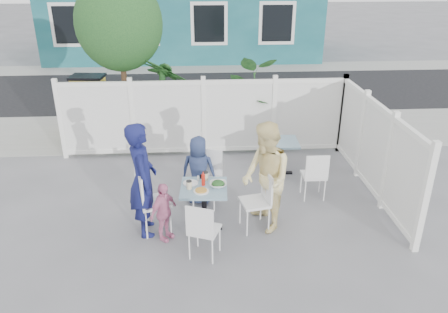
{
  "coord_description": "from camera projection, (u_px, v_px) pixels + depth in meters",
  "views": [
    {
      "loc": [
        -0.03,
        -6.15,
        3.76
      ],
      "look_at": [
        0.36,
        -0.05,
        1.03
      ],
      "focal_mm": 35.0,
      "sensor_mm": 36.0,
      "label": 1
    }
  ],
  "objects": [
    {
      "name": "plate_main",
      "position": [
        201.0,
        191.0,
        6.3
      ],
      "size": [
        0.23,
        0.23,
        0.01
      ],
      "primitive_type": "cylinder",
      "color": "white",
      "rests_on": "main_table"
    },
    {
      "name": "man",
      "position": [
        143.0,
        180.0,
        6.32
      ],
      "size": [
        0.53,
        0.7,
        1.74
      ],
      "primitive_type": "imported",
      "rotation": [
        0.0,
        0.0,
        1.75
      ],
      "color": "#13174D",
      "rests_on": "ground"
    },
    {
      "name": "fence_back",
      "position": [
        204.0,
        119.0,
        9.01
      ],
      "size": [
        5.86,
        0.08,
        1.6
      ],
      "color": "white",
      "rests_on": "ground"
    },
    {
      "name": "chair_right",
      "position": [
        260.0,
        196.0,
        6.55
      ],
      "size": [
        0.48,
        0.49,
        0.93
      ],
      "rotation": [
        0.0,
        0.0,
        1.78
      ],
      "color": "white",
      "rests_on": "ground"
    },
    {
      "name": "near_sidewalk",
      "position": [
        199.0,
        131.0,
        10.6
      ],
      "size": [
        24.0,
        2.6,
        0.01
      ],
      "primitive_type": "cube",
      "color": "gray",
      "rests_on": "ground"
    },
    {
      "name": "fence_right",
      "position": [
        374.0,
        150.0,
        7.54
      ],
      "size": [
        0.08,
        3.66,
        1.6
      ],
      "rotation": [
        0.0,
        0.0,
        1.57
      ],
      "color": "white",
      "rests_on": "ground"
    },
    {
      "name": "chair_spare",
      "position": [
        315.0,
        173.0,
        7.37
      ],
      "size": [
        0.39,
        0.38,
        0.86
      ],
      "rotation": [
        0.0,
        0.0,
        -0.0
      ],
      "color": "white",
      "rests_on": "ground"
    },
    {
      "name": "boy",
      "position": [
        199.0,
        170.0,
        7.25
      ],
      "size": [
        0.64,
        0.48,
        1.18
      ],
      "primitive_type": "imported",
      "rotation": [
        0.0,
        0.0,
        2.95
      ],
      "color": "navy",
      "rests_on": "ground"
    },
    {
      "name": "chair_near",
      "position": [
        202.0,
        227.0,
        5.86
      ],
      "size": [
        0.5,
        0.49,
        0.86
      ],
      "rotation": [
        0.0,
        0.0,
        -0.37
      ],
      "color": "white",
      "rests_on": "ground"
    },
    {
      "name": "spare_table",
      "position": [
        281.0,
        149.0,
        8.25
      ],
      "size": [
        0.67,
        0.67,
        0.68
      ],
      "rotation": [
        0.0,
        0.0,
        -0.04
      ],
      "color": "slate",
      "rests_on": "ground"
    },
    {
      "name": "pepper_shaker",
      "position": [
        201.0,
        177.0,
        6.67
      ],
      "size": [
        0.03,
        0.03,
        0.06
      ],
      "primitive_type": "cylinder",
      "color": "black",
      "rests_on": "main_table"
    },
    {
      "name": "woman",
      "position": [
        266.0,
        178.0,
        6.44
      ],
      "size": [
        0.82,
        0.95,
        1.69
      ],
      "primitive_type": "imported",
      "rotation": [
        0.0,
        0.0,
        -1.33
      ],
      "color": "#F6D04C",
      "rests_on": "ground"
    },
    {
      "name": "ground",
      "position": [
        202.0,
        213.0,
        7.14
      ],
      "size": [
        80.0,
        80.0,
        0.0
      ],
      "primitive_type": "plane",
      "color": "slate"
    },
    {
      "name": "plate_side",
      "position": [
        191.0,
        183.0,
        6.53
      ],
      "size": [
        0.23,
        0.23,
        0.02
      ],
      "primitive_type": "cylinder",
      "color": "white",
      "rests_on": "main_table"
    },
    {
      "name": "toddler",
      "position": [
        164.0,
        212.0,
        6.3
      ],
      "size": [
        0.5,
        0.56,
        0.91
      ],
      "primitive_type": "imported",
      "rotation": [
        0.0,
        0.0,
        0.92
      ],
      "color": "pink",
      "rests_on": "ground"
    },
    {
      "name": "main_table",
      "position": [
        204.0,
        197.0,
        6.5
      ],
      "size": [
        0.72,
        0.72,
        0.72
      ],
      "rotation": [
        0.0,
        0.0,
        -0.06
      ],
      "color": "slate",
      "rests_on": "ground"
    },
    {
      "name": "potted_shrub_a",
      "position": [
        167.0,
        102.0,
        9.53
      ],
      "size": [
        1.51,
        1.51,
        1.91
      ],
      "primitive_type": "imported",
      "rotation": [
        0.0,
        0.0,
        2.4
      ],
      "color": "#15391B",
      "rests_on": "ground"
    },
    {
      "name": "chair_back",
      "position": [
        208.0,
        174.0,
        7.24
      ],
      "size": [
        0.54,
        0.53,
        0.93
      ],
      "rotation": [
        0.0,
        0.0,
        2.79
      ],
      "color": "white",
      "rests_on": "ground"
    },
    {
      "name": "far_sidewalk",
      "position": [
        197.0,
        68.0,
        16.79
      ],
      "size": [
        24.0,
        1.6,
        0.01
      ],
      "primitive_type": "cube",
      "color": "gray",
      "rests_on": "ground"
    },
    {
      "name": "potted_shrub_b",
      "position": [
        258.0,
        105.0,
        9.58
      ],
      "size": [
        2.07,
        1.99,
        1.76
      ],
      "primitive_type": "imported",
      "rotation": [
        0.0,
        0.0,
        2.61
      ],
      "color": "#15391B",
      "rests_on": "ground"
    },
    {
      "name": "coffee_cup_a",
      "position": [
        189.0,
        185.0,
        6.36
      ],
      "size": [
        0.08,
        0.08,
        0.12
      ],
      "primitive_type": "cylinder",
      "color": "beige",
      "rests_on": "main_table"
    },
    {
      "name": "tree",
      "position": [
        119.0,
        24.0,
        8.99
      ],
      "size": [
        1.8,
        1.62,
        3.59
      ],
      "color": "#382316",
      "rests_on": "ground"
    },
    {
      "name": "utility_cabinet",
      "position": [
        91.0,
        105.0,
        10.37
      ],
      "size": [
        0.74,
        0.56,
        1.29
      ],
      "primitive_type": "cube",
      "rotation": [
        0.0,
        0.0,
        -0.1
      ],
      "color": "gold",
      "rests_on": "ground"
    },
    {
      "name": "chair_left",
      "position": [
        148.0,
        198.0,
        6.44
      ],
      "size": [
        0.56,
        0.57,
        0.99
      ],
      "rotation": [
        0.0,
        0.0,
        -1.25
      ],
      "color": "white",
      "rests_on": "ground"
    },
    {
      "name": "salt_shaker",
      "position": [
        198.0,
        178.0,
        6.61
      ],
      "size": [
        0.03,
        0.03,
        0.08
      ],
      "primitive_type": "cylinder",
      "color": "white",
      "rests_on": "main_table"
    },
    {
      "name": "street",
      "position": [
        198.0,
        90.0,
        13.97
      ],
      "size": [
        24.0,
        5.0,
        0.01
      ],
      "primitive_type": "cube",
      "color": "black",
      "rests_on": "ground"
    },
    {
      "name": "coffee_cup_b",
      "position": [
        205.0,
        176.0,
        6.61
      ],
      "size": [
        0.08,
        0.08,
        0.13
      ],
      "primitive_type": "cylinder",
      "color": "beige",
      "rests_on": "main_table"
    },
    {
      "name": "salad_bowl",
      "position": [
        218.0,
        185.0,
        6.44
      ],
      "size": [
        0.25,
        0.25,
        0.06
      ],
      "primitive_type": "imported",
      "color": "white",
      "rests_on": "main_table"
    },
    {
      "name": "ketchup_bottle",
      "position": [
        203.0,
        180.0,
        6.45
      ],
      "size": [
        0.06,
        0.06,
        0.18
      ],
      "primitive_type": "cylinder",
      "color": "#B81A0F",
      "rests_on": "main_table"
    }
  ]
}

